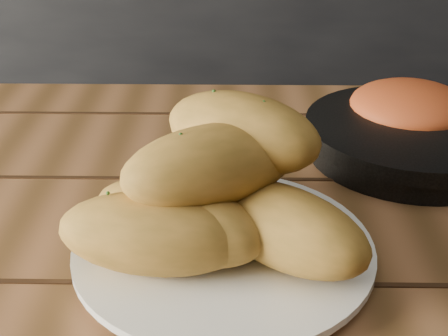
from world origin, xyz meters
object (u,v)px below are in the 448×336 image
(plate, at_px, (224,251))
(bread_rolls, at_px, (214,194))
(skillet, at_px, (413,138))
(bowl, at_px, (410,114))
(table, at_px, (254,301))

(plate, distance_m, bread_rolls, 0.06)
(skillet, bearing_deg, plate, -135.93)
(bread_rolls, height_order, bowl, bread_rolls)
(bread_rolls, relative_size, bowl, 1.55)
(table, xyz_separation_m, plate, (-0.03, -0.06, 0.11))
(plate, bearing_deg, bowl, 49.23)
(skillet, bearing_deg, table, -140.34)
(plate, height_order, bread_rolls, bread_rolls)
(table, distance_m, skillet, 0.30)
(table, bearing_deg, bowl, 46.54)
(skillet, bearing_deg, bowl, 82.06)
(table, xyz_separation_m, bread_rolls, (-0.04, -0.06, 0.18))
(plate, distance_m, bowl, 0.38)
(table, distance_m, plate, 0.13)
(bowl, bearing_deg, table, -133.46)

